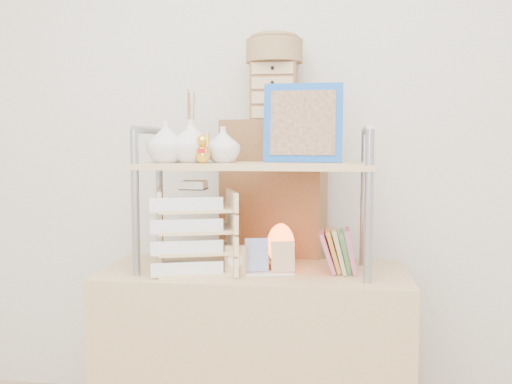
# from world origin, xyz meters

# --- Properties ---
(desk) EXTENTS (1.20, 0.50, 0.75)m
(desk) POSITION_xyz_m (0.00, 1.20, 0.38)
(desk) COLOR tan
(desk) RESTS_ON ground
(cabinet) EXTENTS (0.48, 0.30, 1.35)m
(cabinet) POSITION_xyz_m (0.04, 1.57, 0.68)
(cabinet) COLOR brown
(cabinet) RESTS_ON ground
(hutch) EXTENTS (0.90, 0.34, 0.74)m
(hutch) POSITION_xyz_m (-0.08, 1.21, 1.19)
(hutch) COLOR gray
(hutch) RESTS_ON desk
(letter_tray) EXTENTS (0.36, 0.35, 0.35)m
(letter_tray) POSITION_xyz_m (-0.23, 1.15, 0.89)
(letter_tray) COLOR #D4BC7F
(letter_tray) RESTS_ON desk
(salt_lamp) EXTENTS (0.12, 0.11, 0.18)m
(salt_lamp) POSITION_xyz_m (0.10, 1.24, 0.84)
(salt_lamp) COLOR brown
(salt_lamp) RESTS_ON desk
(desk_clock) EXTENTS (0.09, 0.05, 0.12)m
(desk_clock) POSITION_xyz_m (-0.06, 1.10, 0.81)
(desk_clock) COLOR tan
(desk_clock) RESTS_ON desk
(postcard_stand) EXTENTS (0.20, 0.10, 0.14)m
(postcard_stand) POSITION_xyz_m (0.07, 1.14, 0.79)
(postcard_stand) COLOR white
(postcard_stand) RESTS_ON desk
(drawer_chest) EXTENTS (0.20, 0.16, 0.25)m
(drawer_chest) POSITION_xyz_m (0.04, 1.55, 1.48)
(drawer_chest) COLOR brown
(drawer_chest) RESTS_ON cabinet
(woven_basket) EXTENTS (0.25, 0.25, 0.10)m
(woven_basket) POSITION_xyz_m (0.04, 1.55, 1.65)
(woven_basket) COLOR brown
(woven_basket) RESTS_ON drawer_chest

